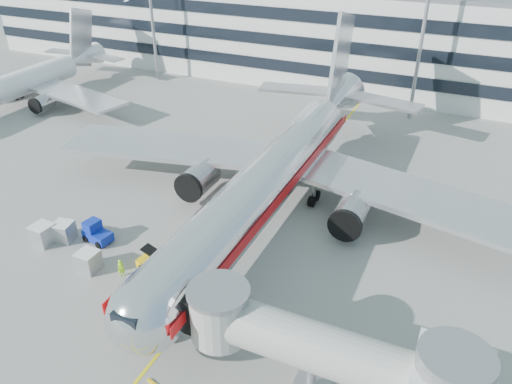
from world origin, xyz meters
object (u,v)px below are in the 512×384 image
at_px(cargo_container_left, 43,234).
at_px(cargo_container_right, 64,231).
at_px(cargo_container_front, 88,261).
at_px(baggage_tug, 96,233).
at_px(belt_loader, 160,266).
at_px(ramp_worker, 121,268).
at_px(main_jet, 277,170).

height_order(cargo_container_left, cargo_container_right, cargo_container_left).
bearing_deg(cargo_container_front, cargo_container_right, 153.82).
bearing_deg(cargo_container_right, cargo_container_left, -138.81).
height_order(baggage_tug, cargo_container_left, baggage_tug).
bearing_deg(belt_loader, ramp_worker, -144.50).
distance_m(cargo_container_front, ramp_worker, 3.04).
height_order(baggage_tug, cargo_container_front, baggage_tug).
xyz_separation_m(belt_loader, cargo_container_left, (-11.88, -1.01, 0.36)).
bearing_deg(main_jet, cargo_container_left, -139.08).
height_order(cargo_container_right, cargo_container_front, cargo_container_right).
xyz_separation_m(belt_loader, cargo_container_front, (-5.59, -2.29, 0.30)).
relative_size(main_jet, cargo_container_front, 28.91).
height_order(baggage_tug, cargo_container_right, baggage_tug).
xyz_separation_m(belt_loader, ramp_worker, (-2.58, -1.84, 0.21)).
bearing_deg(cargo_container_left, ramp_worker, -5.13).
relative_size(baggage_tug, cargo_container_front, 1.61).
height_order(belt_loader, cargo_container_front, belt_loader).
bearing_deg(ramp_worker, cargo_container_front, 145.85).
relative_size(main_jet, baggage_tug, 17.92).
bearing_deg(cargo_container_left, cargo_container_right, 41.19).
height_order(belt_loader, cargo_container_left, belt_loader).
bearing_deg(main_jet, baggage_tug, -135.93).
distance_m(main_jet, cargo_container_right, 20.67).
relative_size(cargo_container_left, cargo_container_right, 0.96).
height_order(cargo_container_right, ramp_worker, cargo_container_right).
height_order(cargo_container_left, cargo_container_front, cargo_container_left).
height_order(main_jet, baggage_tug, main_jet).
relative_size(belt_loader, cargo_container_left, 2.32).
xyz_separation_m(baggage_tug, cargo_container_right, (-2.78, -1.12, 0.04)).
bearing_deg(baggage_tug, cargo_container_front, -58.40).
bearing_deg(cargo_container_left, cargo_container_front, -11.53).
height_order(main_jet, belt_loader, main_jet).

